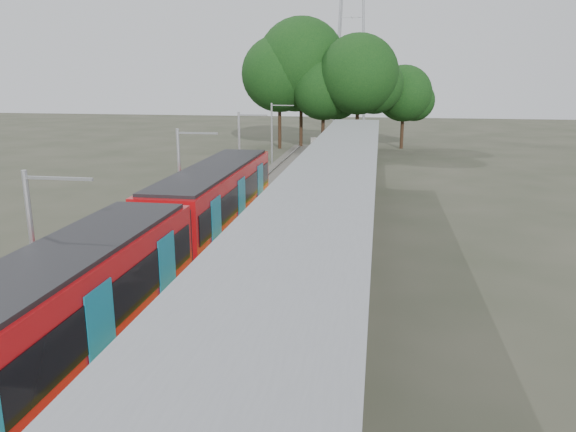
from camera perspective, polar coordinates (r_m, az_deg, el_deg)
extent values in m
cube|color=#59544C|center=(28.97, -6.67, -1.50)|extent=(3.00, 70.00, 0.24)
cube|color=gray|center=(28.00, 2.21, -1.17)|extent=(6.00, 50.00, 1.00)
cube|color=yellow|center=(28.28, -2.91, 0.06)|extent=(0.60, 50.00, 0.02)
cube|color=#9EA0A5|center=(52.23, 5.62, 7.24)|extent=(6.00, 0.10, 1.20)
cube|color=black|center=(15.66, -22.59, -14.75)|extent=(2.50, 13.50, 0.70)
cube|color=#AB0C10|center=(14.98, -23.18, -9.36)|extent=(2.65, 13.50, 2.50)
cube|color=black|center=(14.96, -23.19, -9.18)|extent=(2.72, 12.96, 1.20)
cube|color=black|center=(14.53, -23.68, -4.64)|extent=(2.40, 12.82, 0.15)
cube|color=#0C6381|center=(14.38, -18.45, -10.56)|extent=(0.04, 1.30, 2.00)
cube|color=black|center=(27.70, -7.38, -1.13)|extent=(2.50, 13.50, 0.70)
cube|color=#AB0C10|center=(27.32, -7.49, 2.11)|extent=(2.65, 13.50, 2.50)
cube|color=black|center=(27.31, -7.49, 2.21)|extent=(2.72, 12.96, 1.20)
cube|color=black|center=(27.08, -7.58, 4.80)|extent=(2.40, 12.82, 0.15)
cube|color=#0C6381|center=(27.00, -4.71, 1.71)|extent=(0.04, 1.30, 2.00)
cylinder|color=black|center=(23.51, -10.62, -4.85)|extent=(2.20, 0.70, 0.70)
cube|color=black|center=(20.94, -12.95, -2.62)|extent=(2.30, 0.80, 2.40)
cube|color=#9EA0A5|center=(10.30, 1.00, -16.13)|extent=(0.25, 0.25, 3.50)
cube|color=#9EA0A5|center=(13.87, 3.39, -7.81)|extent=(0.25, 0.25, 3.50)
cube|color=#9EA0A5|center=(17.63, 4.73, -2.96)|extent=(0.25, 0.25, 3.50)
cube|color=#9EA0A5|center=(21.47, 5.59, 0.18)|extent=(0.25, 0.25, 3.50)
cube|color=#9EA0A5|center=(25.36, 6.19, 2.36)|extent=(0.25, 0.25, 3.50)
cube|color=#9EA0A5|center=(29.29, 6.63, 3.95)|extent=(0.25, 0.25, 3.50)
cube|color=#9EA0A5|center=(33.23, 6.97, 5.17)|extent=(0.25, 0.25, 3.50)
cube|color=#9EA0A5|center=(37.18, 7.23, 6.13)|extent=(0.25, 0.25, 3.50)
cube|color=#9EA0A5|center=(41.14, 7.45, 6.91)|extent=(0.25, 0.25, 3.50)
cube|color=gray|center=(23.10, 5.04, 5.82)|extent=(3.20, 38.00, 0.16)
cylinder|color=#9EA0A5|center=(23.27, 1.21, 5.74)|extent=(0.24, 38.00, 0.24)
cube|color=silver|center=(12.25, 5.71, -13.86)|extent=(0.05, 3.70, 2.20)
cube|color=silver|center=(15.88, 6.64, -7.08)|extent=(0.05, 3.70, 2.20)
cube|color=silver|center=(23.52, 7.59, -0.01)|extent=(0.05, 3.70, 2.20)
cube|color=silver|center=(27.41, 7.86, 2.03)|extent=(0.05, 3.70, 2.20)
cube|color=silver|center=(35.27, 8.22, 4.75)|extent=(0.05, 3.70, 2.20)
cube|color=silver|center=(39.22, 8.35, 5.71)|extent=(0.05, 3.70, 2.20)
cylinder|color=#382316|center=(61.29, -0.85, 9.32)|extent=(0.36, 0.36, 5.26)
sphere|color=#1B4513|center=(61.06, -0.87, 14.24)|extent=(8.00, 8.00, 8.00)
cylinder|color=#382316|center=(61.46, 1.34, 9.71)|extent=(0.36, 0.36, 6.08)
sphere|color=#1B4513|center=(61.27, 1.37, 15.39)|extent=(9.25, 9.25, 9.25)
cylinder|color=#382316|center=(59.46, 3.57, 8.69)|extent=(0.36, 0.36, 4.35)
sphere|color=#1B4513|center=(59.19, 3.63, 12.88)|extent=(6.61, 6.61, 6.61)
cylinder|color=#382316|center=(58.23, 7.02, 8.94)|extent=(0.36, 0.36, 5.25)
sphere|color=#1B4513|center=(57.99, 7.18, 14.11)|extent=(7.98, 7.98, 7.98)
cylinder|color=#382316|center=(62.60, 11.51, 8.52)|extent=(0.36, 0.36, 3.92)
sphere|color=#1B4513|center=(62.35, 11.69, 12.11)|extent=(5.96, 5.96, 5.96)
cylinder|color=#9EA0A5|center=(17.58, -24.32, -4.44)|extent=(0.16, 0.16, 5.40)
cube|color=#9EA0A5|center=(16.46, -22.30, 3.56)|extent=(2.00, 0.08, 0.08)
cylinder|color=#9EA0A5|center=(28.00, -10.93, 3.21)|extent=(0.16, 0.16, 5.40)
cube|color=#9EA0A5|center=(27.31, -9.18, 8.32)|extent=(2.00, 0.08, 0.08)
cylinder|color=#9EA0A5|center=(39.33, -4.96, 6.56)|extent=(0.16, 0.16, 5.40)
cube|color=#9EA0A5|center=(38.84, -3.59, 10.20)|extent=(2.00, 0.08, 0.08)
cylinder|color=#9EA0A5|center=(50.97, -1.66, 8.38)|extent=(0.16, 0.16, 5.40)
cube|color=#9EA0A5|center=(50.59, -0.54, 11.18)|extent=(2.00, 0.08, 0.08)
cube|color=#0E1F49|center=(21.48, 5.83, -3.56)|extent=(0.46, 1.37, 0.05)
cube|color=#0E1F49|center=(21.41, 5.37, -2.85)|extent=(0.11, 1.35, 0.50)
cube|color=#9EA0A5|center=(21.03, 5.72, -4.54)|extent=(0.36, 0.07, 0.40)
cube|color=#9EA0A5|center=(22.05, 5.90, -3.64)|extent=(0.36, 0.07, 0.40)
cube|color=#0E1F49|center=(40.33, 8.34, 4.86)|extent=(0.54, 1.52, 0.06)
cube|color=#0E1F49|center=(40.29, 8.07, 5.29)|extent=(0.15, 1.50, 0.55)
cube|color=#9EA0A5|center=(39.78, 8.31, 4.40)|extent=(0.40, 0.08, 0.44)
cube|color=#9EA0A5|center=(40.96, 8.34, 4.68)|extent=(0.40, 0.08, 0.44)
cylinder|color=#C5B88F|center=(18.53, 0.49, -5.17)|extent=(0.42, 0.42, 1.57)
cube|color=red|center=(18.24, 0.50, -2.37)|extent=(0.37, 0.06, 0.26)
cylinder|color=#C5B88F|center=(35.65, 7.18, 4.23)|extent=(0.42, 0.42, 1.59)
cube|color=red|center=(35.50, 7.23, 5.74)|extent=(0.38, 0.13, 0.26)
cylinder|color=#9EA0A5|center=(26.14, 6.81, -0.09)|extent=(0.57, 0.57, 1.02)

